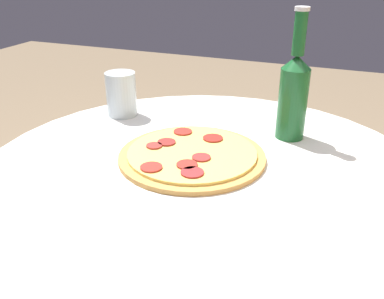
% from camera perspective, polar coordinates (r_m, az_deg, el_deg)
% --- Properties ---
extents(table, '(0.89, 0.89, 0.78)m').
position_cam_1_polar(table, '(0.94, 1.50, -12.04)').
color(table, silver).
rests_on(table, ground_plane).
extents(pizza, '(0.30, 0.30, 0.02)m').
position_cam_1_polar(pizza, '(0.87, -0.04, -0.73)').
color(pizza, '#C68E47').
rests_on(pizza, table).
extents(beer_bottle, '(0.06, 0.06, 0.28)m').
position_cam_1_polar(beer_bottle, '(0.96, 13.39, 7.43)').
color(beer_bottle, '#195628').
rests_on(beer_bottle, table).
extents(drinking_glass, '(0.08, 0.08, 0.11)m').
position_cam_1_polar(drinking_glass, '(1.10, -9.41, 7.30)').
color(drinking_glass, silver).
rests_on(drinking_glass, table).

